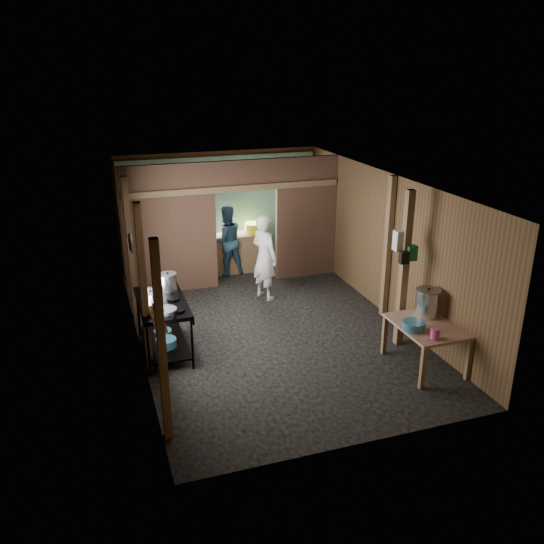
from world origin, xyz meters
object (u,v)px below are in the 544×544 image
object	(u,v)px
pink_bucket	(435,334)
cook	(265,257)
yellow_tub	(254,228)
stove_pot_large	(168,282)
gas_range	(164,327)
prep_table	(425,346)
stock_pot	(427,303)

from	to	relation	value
pink_bucket	cook	bearing A→B (deg)	109.38
yellow_tub	stove_pot_large	bearing A→B (deg)	-129.07
yellow_tub	cook	size ratio (longest dim) A/B	0.23
stove_pot_large	gas_range	bearing A→B (deg)	-111.64
prep_table	stock_pot	xyz separation A→B (m)	(0.18, 0.30, 0.56)
gas_range	pink_bucket	world-z (taller)	gas_range
stove_pot_large	cook	size ratio (longest dim) A/B	0.18
prep_table	pink_bucket	bearing A→B (deg)	-109.77
stock_pot	stove_pot_large	bearing A→B (deg)	153.31
pink_bucket	yellow_tub	xyz separation A→B (m)	(-1.05, 5.47, 0.18)
stock_pot	pink_bucket	distance (m)	0.81
stove_pot_large	yellow_tub	world-z (taller)	stove_pot_large
prep_table	pink_bucket	size ratio (longest dim) A/B	7.33
gas_range	stove_pot_large	size ratio (longest dim) A/B	4.93
prep_table	cook	bearing A→B (deg)	113.89
stove_pot_large	stock_pot	size ratio (longest dim) A/B	0.67
stock_pot	pink_bucket	size ratio (longest dim) A/B	2.82
pink_bucket	yellow_tub	world-z (taller)	yellow_tub
gas_range	stock_pot	world-z (taller)	stock_pot
gas_range	yellow_tub	world-z (taller)	yellow_tub
stove_pot_large	pink_bucket	xyz separation A→B (m)	(3.39, -2.59, -0.24)
yellow_tub	cook	bearing A→B (deg)	-99.57
yellow_tub	cook	distance (m)	1.71
prep_table	stove_pot_large	distance (m)	4.20
stock_pot	cook	distance (m)	3.49
stock_pot	pink_bucket	bearing A→B (deg)	-114.42
stock_pot	gas_range	bearing A→B (deg)	159.68
prep_table	cook	size ratio (longest dim) A/B	0.70
yellow_tub	cook	world-z (taller)	cook
yellow_tub	pink_bucket	bearing A→B (deg)	-79.14
prep_table	yellow_tub	size ratio (longest dim) A/B	2.99
cook	prep_table	bearing A→B (deg)	178.98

